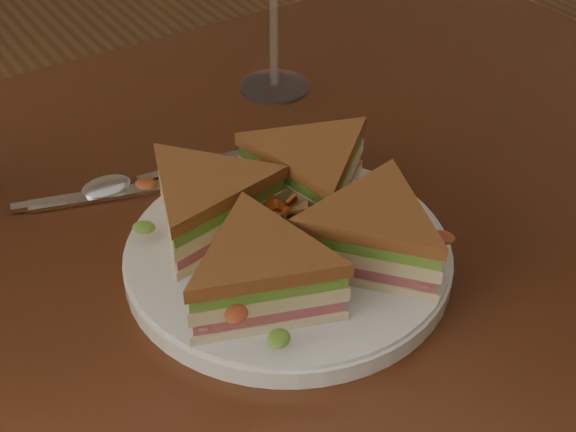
{
  "coord_description": "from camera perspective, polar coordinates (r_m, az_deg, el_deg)",
  "views": [
    {
      "loc": [
        -0.25,
        -0.47,
        1.19
      ],
      "look_at": [
        0.02,
        -0.05,
        0.8
      ],
      "focal_mm": 50.0,
      "sensor_mm": 36.0,
      "label": 1
    }
  ],
  "objects": [
    {
      "name": "sandwich_wedges",
      "position": [
        0.64,
        -0.0,
        -0.36
      ],
      "size": [
        0.3,
        0.3,
        0.06
      ],
      "color": "beige",
      "rests_on": "plate"
    },
    {
      "name": "knife",
      "position": [
        0.76,
        -11.63,
        1.63
      ],
      "size": [
        0.21,
        0.08,
        0.0
      ],
      "rotation": [
        0.0,
        0.0,
        -0.3
      ],
      "color": "silver",
      "rests_on": "table"
    },
    {
      "name": "plate",
      "position": [
        0.66,
        -0.0,
        -2.88
      ],
      "size": [
        0.27,
        0.27,
        0.02
      ],
      "primitive_type": "cylinder",
      "color": "silver",
      "rests_on": "table"
    },
    {
      "name": "spoon",
      "position": [
        0.77,
        -11.15,
        2.42
      ],
      "size": [
        0.18,
        0.04,
        0.01
      ],
      "rotation": [
        0.0,
        0.0,
        -0.12
      ],
      "color": "silver",
      "rests_on": "table"
    },
    {
      "name": "crisps_mound",
      "position": [
        0.64,
        -0.0,
        -0.64
      ],
      "size": [
        0.09,
        0.09,
        0.05
      ],
      "primitive_type": null,
      "color": "#B44D17",
      "rests_on": "plate"
    },
    {
      "name": "table",
      "position": [
        0.76,
        -3.42,
        -7.48
      ],
      "size": [
        1.2,
        0.8,
        0.75
      ],
      "color": "#32160B",
      "rests_on": "ground"
    }
  ]
}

